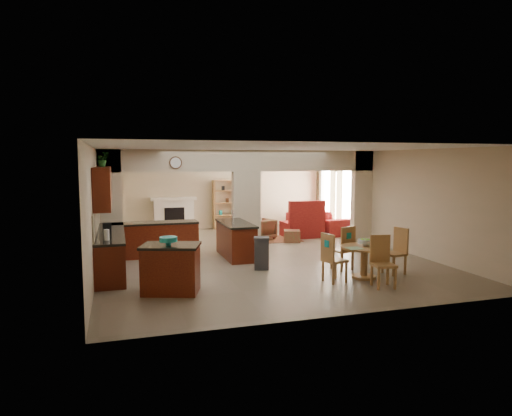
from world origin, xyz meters
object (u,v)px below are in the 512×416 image
object	(u,v)px
kitchen_island	(171,268)
sofa	(319,220)
dining_table	(364,256)
armchair	(262,229)

from	to	relation	value
kitchen_island	sofa	world-z (taller)	kitchen_island
kitchen_island	dining_table	world-z (taller)	kitchen_island
kitchen_island	dining_table	distance (m)	4.08
kitchen_island	sofa	distance (m)	8.46
armchair	dining_table	bearing A→B (deg)	72.27
sofa	dining_table	bearing A→B (deg)	154.06
kitchen_island	sofa	xyz separation A→B (m)	(5.88, 6.07, -0.06)
kitchen_island	armchair	xyz separation A→B (m)	(3.44, 5.08, -0.14)
kitchen_island	armchair	world-z (taller)	kitchen_island
dining_table	armchair	bearing A→B (deg)	96.93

